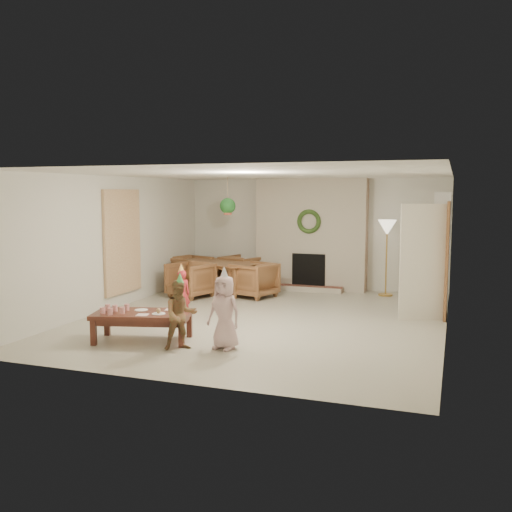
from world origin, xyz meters
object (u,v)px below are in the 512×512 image
at_px(dining_chair_far, 242,271).
at_px(child_red, 182,295).
at_px(dining_chair_near, 190,280).
at_px(child_pink, 224,312).
at_px(dining_chair_left, 190,272).
at_px(child_plaid, 181,315).
at_px(coffee_table_top, 142,314).
at_px(dining_table, 217,277).
at_px(dining_chair_right, 254,280).

relative_size(dining_chair_far, child_red, 0.94).
bearing_deg(dining_chair_near, child_pink, -38.21).
bearing_deg(dining_chair_left, child_pink, -129.74).
relative_size(child_red, child_plaid, 0.88).
xyz_separation_m(coffee_table_top, child_plaid, (0.74, -0.21, 0.09)).
bearing_deg(child_red, dining_table, -123.92).
distance_m(dining_chair_far, child_red, 3.50).
height_order(dining_chair_left, dining_chair_right, same).
relative_size(dining_chair_far, child_pink, 0.78).
bearing_deg(dining_chair_far, dining_table, 90.00).
bearing_deg(dining_chair_far, child_plaid, 120.72).
xyz_separation_m(dining_chair_left, coffee_table_top, (1.41, -4.49, 0.03)).
relative_size(dining_chair_left, child_pink, 0.78).
bearing_deg(dining_table, dining_chair_near, -90.00).
distance_m(dining_table, dining_chair_far, 0.84).
xyz_separation_m(child_red, child_pink, (1.43, -1.49, 0.09)).
bearing_deg(child_pink, dining_chair_right, 115.12).
height_order(dining_chair_right, coffee_table_top, dining_chair_right).
bearing_deg(child_red, dining_chair_far, -130.64).
distance_m(child_red, child_plaid, 1.93).
xyz_separation_m(dining_table, dining_chair_right, (0.99, -0.34, 0.03)).
distance_m(dining_chair_near, dining_chair_left, 1.18).
bearing_deg(dining_chair_far, dining_chair_left, 45.00).
height_order(dining_table, child_red, child_red).
distance_m(dining_chair_right, coffee_table_top, 3.89).
bearing_deg(child_red, dining_chair_near, -112.46).
xyz_separation_m(dining_chair_left, dining_chair_right, (1.78, -0.61, 0.00)).
xyz_separation_m(dining_chair_near, dining_chair_left, (-0.52, 1.06, 0.00)).
bearing_deg(dining_chair_left, coffee_table_top, -143.57).
relative_size(child_plaid, child_pink, 0.94).
xyz_separation_m(dining_chair_near, child_pink, (2.20, -3.40, 0.15)).
distance_m(coffee_table_top, child_red, 1.52).
height_order(dining_chair_right, child_red, child_red).
xyz_separation_m(dining_chair_near, dining_chair_far, (0.54, 1.58, 0.00)).
xyz_separation_m(dining_chair_near, child_plaid, (1.63, -3.64, 0.12)).
distance_m(dining_chair_near, child_red, 2.06).
xyz_separation_m(dining_chair_left, child_pink, (2.71, -4.47, 0.15)).
height_order(child_plaid, child_pink, child_pink).
bearing_deg(dining_chair_right, dining_chair_left, -90.00).
xyz_separation_m(child_plaid, child_pink, (0.57, 0.23, 0.03)).
relative_size(dining_table, child_red, 2.20).
bearing_deg(child_pink, dining_chair_left, 132.76).
height_order(dining_table, dining_chair_left, dining_chair_left).
height_order(dining_chair_far, child_pink, child_pink).
relative_size(coffee_table_top, child_plaid, 1.45).
bearing_deg(dining_chair_near, dining_chair_right, 38.66).
xyz_separation_m(dining_chair_far, dining_chair_right, (0.72, -1.13, 0.00)).
relative_size(dining_chair_left, dining_chair_right, 1.00).
distance_m(dining_chair_left, child_plaid, 5.17).
distance_m(dining_chair_left, coffee_table_top, 4.70).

